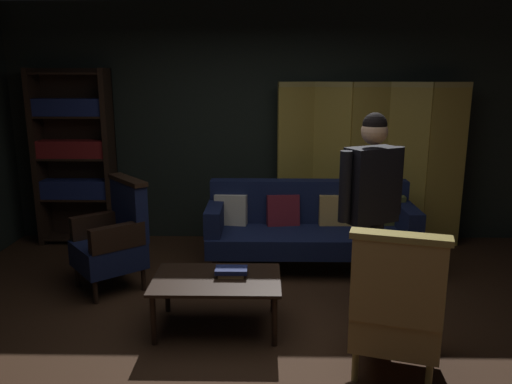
{
  "coord_description": "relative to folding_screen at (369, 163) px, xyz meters",
  "views": [
    {
      "loc": [
        0.07,
        -3.54,
        1.97
      ],
      "look_at": [
        0.0,
        0.8,
        0.95
      ],
      "focal_mm": 34.9,
      "sensor_mm": 36.0,
      "label": 1
    }
  ],
  "objects": [
    {
      "name": "standing_figure",
      "position": [
        -0.39,
        -1.96,
        0.04
      ],
      "size": [
        0.53,
        0.37,
        1.7
      ],
      "color": "black",
      "rests_on": "ground_plane"
    },
    {
      "name": "folding_screen",
      "position": [
        0.0,
        0.0,
        0.0
      ],
      "size": [
        2.15,
        0.35,
        1.9
      ],
      "color": "#B29338",
      "rests_on": "ground_plane"
    },
    {
      "name": "bookshelf",
      "position": [
        -3.44,
        0.03,
        0.08
      ],
      "size": [
        0.9,
        0.32,
        2.05
      ],
      "color": "black",
      "rests_on": "ground_plane"
    },
    {
      "name": "velvet_couch",
      "position": [
        -0.74,
        -0.7,
        -0.53
      ],
      "size": [
        2.12,
        0.78,
        0.88
      ],
      "color": "black",
      "rests_on": "ground_plane"
    },
    {
      "name": "coffee_table",
      "position": [
        -1.58,
        -2.06,
        -0.61
      ],
      "size": [
        1.0,
        0.64,
        0.42
      ],
      "color": "black",
      "rests_on": "ground_plane"
    },
    {
      "name": "armchair_wing_left",
      "position": [
        -2.61,
        -1.29,
        -0.5
      ],
      "size": [
        0.81,
        0.81,
        1.04
      ],
      "color": "black",
      "rests_on": "ground_plane"
    },
    {
      "name": "book_navy_cloth",
      "position": [
        -1.47,
        -2.01,
        -0.52
      ],
      "size": [
        0.25,
        0.15,
        0.04
      ],
      "primitive_type": "cube",
      "rotation": [
        0.0,
        0.0,
        0.0
      ],
      "color": "navy",
      "rests_on": "book_tan_leather"
    },
    {
      "name": "armchair_gilt_accent",
      "position": [
        -0.34,
        -2.67,
        -0.5
      ],
      "size": [
        0.72,
        0.71,
        1.04
      ],
      "color": "tan",
      "rests_on": "ground_plane"
    },
    {
      "name": "ground_plane",
      "position": [
        -1.29,
        -2.16,
        -0.99
      ],
      "size": [
        10.0,
        10.0,
        0.0
      ],
      "primitive_type": "plane",
      "color": "#331E11"
    },
    {
      "name": "back_wall",
      "position": [
        -1.29,
        0.29,
        0.41
      ],
      "size": [
        7.2,
        0.1,
        2.8
      ],
      "primitive_type": "cube",
      "color": "black",
      "rests_on": "ground_plane"
    },
    {
      "name": "book_tan_leather",
      "position": [
        -1.47,
        -2.01,
        -0.55
      ],
      "size": [
        0.2,
        0.14,
        0.03
      ],
      "primitive_type": "cube",
      "rotation": [
        0.0,
        0.0,
        -0.01
      ],
      "color": "#9E7A47",
      "rests_on": "coffee_table"
    }
  ]
}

